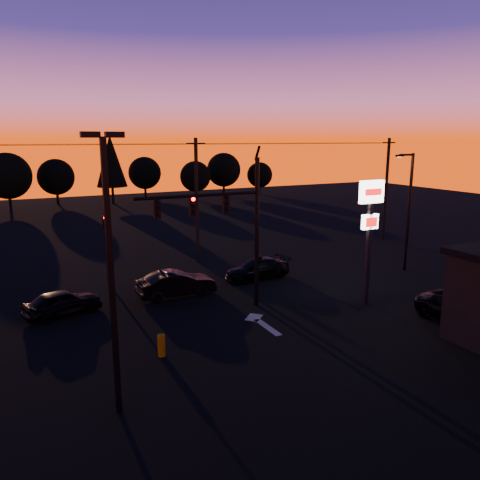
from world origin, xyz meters
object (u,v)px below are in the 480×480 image
at_px(streetlight, 408,207).
at_px(car_left, 63,302).
at_px(car_right, 258,269).
at_px(bollard, 161,345).
at_px(parking_lot_light, 110,259).
at_px(car_mid, 176,284).
at_px(pylon_sign, 370,216).
at_px(traffic_signal_mast, 230,218).
at_px(secondary_signal, 106,239).
at_px(suv_parked, 471,310).

xyz_separation_m(streetlight, car_left, (-22.05, 1.66, -3.75)).
distance_m(streetlight, car_right, 11.03).
bearing_deg(bollard, parking_lot_light, -126.83).
bearing_deg(car_mid, pylon_sign, -123.44).
distance_m(traffic_signal_mast, parking_lot_light, 10.19).
xyz_separation_m(traffic_signal_mast, secondary_signal, (-4.90, 7.49, -2.07)).
height_order(parking_lot_light, streetlight, parking_lot_light).
height_order(parking_lot_light, car_mid, parking_lot_light).
height_order(car_left, suv_parked, suv_parked).
xyz_separation_m(car_left, car_right, (12.09, 1.21, -0.03)).
relative_size(bollard, suv_parked, 0.18).
height_order(traffic_signal_mast, bollard, traffic_signal_mast).
distance_m(parking_lot_light, car_left, 11.17).
distance_m(secondary_signal, streetlight, 19.89).
bearing_deg(secondary_signal, suv_parked, -44.98).
xyz_separation_m(bollard, car_mid, (3.07, 7.02, 0.27)).
xyz_separation_m(traffic_signal_mast, car_left, (-8.04, 3.17, -4.27)).
bearing_deg(streetlight, traffic_signal_mast, -173.86).
bearing_deg(car_left, secondary_signal, -52.08).
relative_size(traffic_signal_mast, parking_lot_light, 0.94).
distance_m(parking_lot_light, bollard, 6.36).
relative_size(traffic_signal_mast, car_left, 2.19).
height_order(secondary_signal, suv_parked, secondary_signal).
bearing_deg(parking_lot_light, suv_parked, -0.35).
relative_size(parking_lot_light, streetlight, 1.14).
bearing_deg(pylon_sign, bollard, -174.48).
relative_size(secondary_signal, bollard, 4.60).
xyz_separation_m(pylon_sign, streetlight, (6.91, 4.00, -0.49)).
distance_m(pylon_sign, bollard, 12.85).
relative_size(parking_lot_light, car_right, 2.07).
bearing_deg(car_right, car_mid, -84.34).
distance_m(secondary_signal, pylon_sign, 15.75).
relative_size(bollard, car_mid, 0.21).
distance_m(secondary_signal, suv_parked, 20.75).
height_order(secondary_signal, pylon_sign, pylon_sign).
bearing_deg(suv_parked, car_left, 139.61).
relative_size(traffic_signal_mast, bollard, 9.07).
xyz_separation_m(pylon_sign, car_left, (-15.14, 5.66, -4.25)).
distance_m(car_left, car_right, 12.15).
relative_size(streetlight, car_left, 2.04).
height_order(pylon_sign, car_mid, pylon_sign).
height_order(car_left, car_mid, car_mid).
relative_size(secondary_signal, streetlight, 0.54).
height_order(parking_lot_light, bollard, parking_lot_light).
xyz_separation_m(car_right, suv_parked, (5.65, -11.47, 0.07)).
height_order(parking_lot_light, car_left, parking_lot_light).
bearing_deg(traffic_signal_mast, car_right, 47.19).
xyz_separation_m(pylon_sign, car_right, (-3.05, 6.87, -4.27)).
height_order(car_right, suv_parked, suv_parked).
relative_size(car_mid, suv_parked, 0.87).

